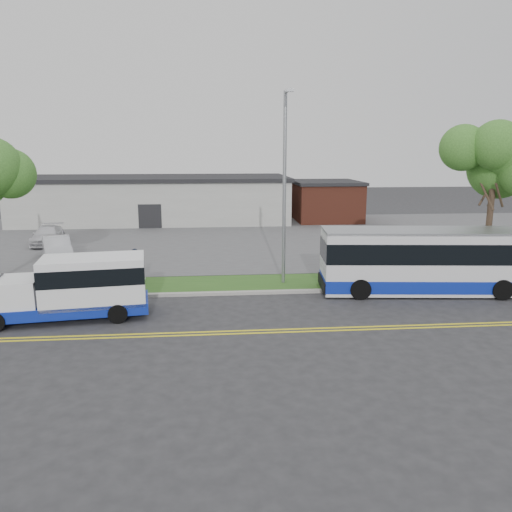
{
  "coord_description": "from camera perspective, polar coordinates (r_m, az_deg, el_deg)",
  "views": [
    {
      "loc": [
        -0.65,
        -21.96,
        6.79
      ],
      "look_at": [
        1.54,
        2.4,
        1.6
      ],
      "focal_mm": 35.0,
      "sensor_mm": 36.0,
      "label": 1
    }
  ],
  "objects": [
    {
      "name": "parked_car_a",
      "position": [
        33.31,
        -21.79,
        0.82
      ],
      "size": [
        3.01,
        4.72,
        1.47
      ],
      "primitive_type": "imported",
      "rotation": [
        0.0,
        0.0,
        0.36
      ],
      "color": "#AFB1B7",
      "rests_on": "parking_lot"
    },
    {
      "name": "parking_lot",
      "position": [
        39.54,
        -4.13,
        2.14
      ],
      "size": [
        80.0,
        25.0,
        0.1
      ],
      "primitive_type": "cube",
      "color": "#4C4C4F",
      "rests_on": "ground"
    },
    {
      "name": "curb",
      "position": [
        24.02,
        -3.4,
        -4.27
      ],
      "size": [
        80.0,
        0.3,
        0.15
      ],
      "primitive_type": "cube",
      "color": "#9E9B93",
      "rests_on": "ground"
    },
    {
      "name": "shuttle_bus",
      "position": [
        21.67,
        -19.72,
        -3.25
      ],
      "size": [
        6.85,
        2.97,
        2.55
      ],
      "rotation": [
        0.0,
        0.0,
        0.13
      ],
      "color": "#0D2396",
      "rests_on": "ground"
    },
    {
      "name": "lane_line_south",
      "position": [
        19.07,
        -2.89,
        -8.88
      ],
      "size": [
        70.0,
        0.12,
        0.01
      ],
      "primitive_type": "cube",
      "color": "yellow",
      "rests_on": "ground"
    },
    {
      "name": "grocery_bag_left",
      "position": [
        26.22,
        -14.29,
        -2.82
      ],
      "size": [
        0.32,
        0.32,
        0.32
      ],
      "primitive_type": "sphere",
      "color": "white",
      "rests_on": "verge"
    },
    {
      "name": "lane_line_north",
      "position": [
        19.35,
        -2.93,
        -8.57
      ],
      "size": [
        70.0,
        0.12,
        0.01
      ],
      "primitive_type": "cube",
      "color": "yellow",
      "rests_on": "ground"
    },
    {
      "name": "verge",
      "position": [
        25.76,
        -3.53,
        -3.21
      ],
      "size": [
        80.0,
        3.3,
        0.1
      ],
      "primitive_type": "cube",
      "color": "#2A541C",
      "rests_on": "ground"
    },
    {
      "name": "commercial_building",
      "position": [
        49.46,
        -11.41,
        6.41
      ],
      "size": [
        25.4,
        10.4,
        4.35
      ],
      "color": "#9E9E99",
      "rests_on": "ground"
    },
    {
      "name": "pedestrian",
      "position": [
        26.24,
        -13.64,
        -1.09
      ],
      "size": [
        0.69,
        0.48,
        1.81
      ],
      "primitive_type": "imported",
      "rotation": [
        0.0,
        0.0,
        3.21
      ],
      "color": "black",
      "rests_on": "verge"
    },
    {
      "name": "tree_east",
      "position": [
        28.94,
        25.65,
        9.67
      ],
      "size": [
        5.2,
        5.2,
        8.33
      ],
      "color": "#35231D",
      "rests_on": "verge"
    },
    {
      "name": "ground",
      "position": [
        22.99,
        -3.31,
        -5.22
      ],
      "size": [
        140.0,
        140.0,
        0.0
      ],
      "primitive_type": "plane",
      "color": "#28282B",
      "rests_on": "ground"
    },
    {
      "name": "transit_bus",
      "position": [
        25.57,
        20.09,
        -0.54
      ],
      "size": [
        11.38,
        3.65,
        3.1
      ],
      "rotation": [
        0.0,
        0.0,
        -0.1
      ],
      "color": "silver",
      "rests_on": "ground"
    },
    {
      "name": "grocery_bag_right",
      "position": [
        26.61,
        -12.84,
        -2.53
      ],
      "size": [
        0.32,
        0.32,
        0.32
      ],
      "primitive_type": "sphere",
      "color": "white",
      "rests_on": "verge"
    },
    {
      "name": "brick_wing",
      "position": [
        49.47,
        7.95,
        6.27
      ],
      "size": [
        6.3,
        7.3,
        3.9
      ],
      "color": "brown",
      "rests_on": "ground"
    },
    {
      "name": "streetlight_near",
      "position": [
        25.0,
        3.29,
        8.39
      ],
      "size": [
        0.35,
        1.53,
        9.5
      ],
      "color": "gray",
      "rests_on": "verge"
    },
    {
      "name": "parked_car_b",
      "position": [
        39.26,
        -22.71,
        2.21
      ],
      "size": [
        2.29,
        4.67,
        1.31
      ],
      "primitive_type": "imported",
      "rotation": [
        0.0,
        0.0,
        0.1
      ],
      "color": "white",
      "rests_on": "parking_lot"
    }
  ]
}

